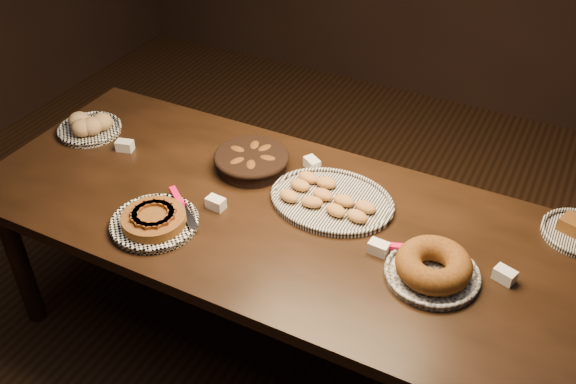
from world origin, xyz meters
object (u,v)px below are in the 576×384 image
at_px(bundt_cake_plate, 433,268).
at_px(madeleine_platter, 330,199).
at_px(buffet_table, 279,228).
at_px(apple_tart_plate, 154,221).

bearing_deg(bundt_cake_plate, madeleine_platter, 151.58).
height_order(buffet_table, madeleine_platter, madeleine_platter).
distance_m(buffet_table, apple_tart_plate, 0.47).
bearing_deg(apple_tart_plate, bundt_cake_plate, -0.69).
height_order(apple_tart_plate, madeleine_platter, apple_tart_plate).
distance_m(apple_tart_plate, bundt_cake_plate, 1.00).
xyz_separation_m(madeleine_platter, bundt_cake_plate, (0.47, -0.21, 0.02)).
distance_m(madeleine_platter, bundt_cake_plate, 0.51).
bearing_deg(buffet_table, apple_tart_plate, -143.57).
height_order(madeleine_platter, bundt_cake_plate, bundt_cake_plate).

